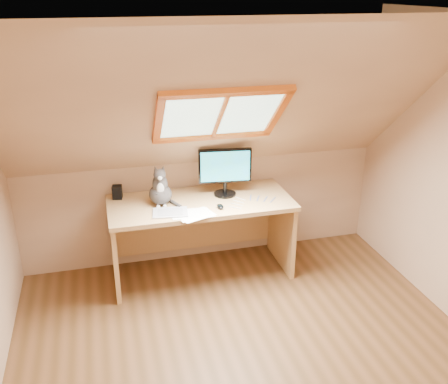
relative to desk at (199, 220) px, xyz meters
name	(u,v)px	position (x,y,z in m)	size (l,w,h in m)	color
ground	(256,370)	(0.10, -1.45, -0.53)	(3.50, 3.50, 0.00)	brown
room_shell	(267,191)	(0.10, -1.54, 0.90)	(3.52, 3.52, 2.41)	tan
desk	(199,220)	(0.00, 0.00, 0.00)	(1.66, 0.72, 0.76)	tan
monitor	(225,169)	(0.25, 0.01, 0.49)	(0.48, 0.20, 0.45)	black
cat	(160,190)	(-0.35, -0.04, 0.36)	(0.22, 0.26, 0.37)	#48413F
desk_speaker	(117,192)	(-0.72, 0.18, 0.29)	(0.08, 0.08, 0.12)	black
graphics_tablet	(170,213)	(-0.31, -0.27, 0.23)	(0.30, 0.21, 0.01)	#B2B2B7
mouse	(220,206)	(0.13, -0.27, 0.24)	(0.06, 0.10, 0.03)	black
papers	(187,215)	(-0.18, -0.33, 0.23)	(0.35, 0.30, 0.01)	white
cables	(252,200)	(0.46, -0.19, 0.23)	(0.51, 0.26, 0.01)	silver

